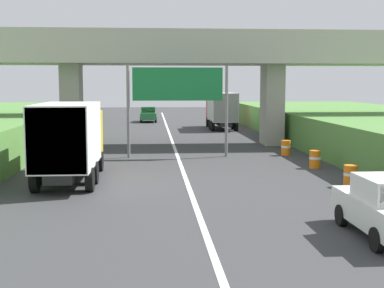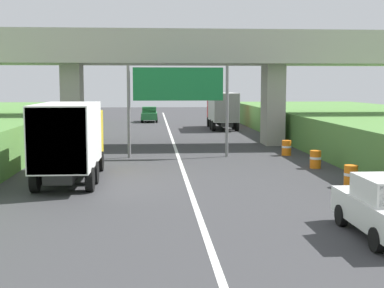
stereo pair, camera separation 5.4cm
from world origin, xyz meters
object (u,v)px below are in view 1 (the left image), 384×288
Objects in this scene: construction_barrel_4 at (315,159)px; truck_red at (221,109)px; truck_yellow at (70,138)px; car_green at (148,114)px; construction_barrel_3 at (351,176)px; overhead_highway_sign at (178,90)px; construction_barrel_5 at (286,148)px.

truck_red is at bearing 93.98° from construction_barrel_4.
truck_yellow is 1.78× the size of car_green.
construction_barrel_3 is at bearing -9.77° from truck_yellow.
truck_red reaches higher than car_green.
truck_red is (5.08, 19.35, -1.97)m from overhead_highway_sign.
truck_yellow is 12.03m from construction_barrel_3.
construction_barrel_4 is at bearing -87.13° from construction_barrel_5.
overhead_highway_sign is 8.86m from construction_barrel_4.
truck_red is 1.78× the size of car_green.
truck_yellow is 37.06m from car_green.
construction_barrel_3 is (8.62, -38.94, -0.40)m from car_green.
truck_yellow is at bearing -94.87° from car_green.
truck_red is at bearing 75.30° from overhead_highway_sign.
construction_barrel_4 is at bearing -86.02° from truck_red.
truck_yellow is at bearing -145.94° from construction_barrel_5.
overhead_highway_sign is 6.53× the size of construction_barrel_5.
construction_barrel_4 is at bearing 13.77° from truck_yellow.
overhead_highway_sign is 0.81× the size of truck_red.
truck_yellow is 8.11× the size of construction_barrel_5.
construction_barrel_3 is at bearing -90.27° from construction_barrel_4.
construction_barrel_4 and construction_barrel_5 have the same top height.
truck_yellow is (-5.04, -7.49, -1.97)m from overhead_highway_sign.
construction_barrel_4 is (0.02, 4.91, 0.00)m from construction_barrel_3.
overhead_highway_sign reaches higher than truck_red.
truck_red is 8.11× the size of construction_barrel_4.
truck_yellow reaches higher than construction_barrel_4.
truck_red reaches higher than construction_barrel_5.
car_green is at bearing 104.25° from construction_barrel_4.
construction_barrel_4 is 4.92m from construction_barrel_5.
car_green reaches higher than construction_barrel_3.
truck_red is at bearing 69.35° from truck_yellow.
car_green is (-6.97, 10.07, -1.08)m from truck_red.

